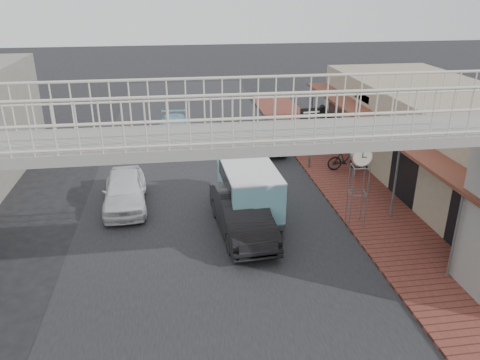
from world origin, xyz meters
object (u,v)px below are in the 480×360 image
object	(u,v)px
angkot_van	(248,184)
motorcycle_far	(346,159)
angkot_far	(175,129)
arrow_sign	(326,117)
motorcycle_near	(296,142)
dark_sedan	(242,214)
angkot_curb	(262,134)
street_clock	(361,160)
white_hatchback	(125,190)

from	to	relation	value
angkot_van	motorcycle_far	size ratio (longest dim) A/B	2.42
angkot_far	motorcycle_far	size ratio (longest dim) A/B	2.46
angkot_van	arrow_sign	bearing A→B (deg)	43.66
motorcycle_near	motorcycle_far	size ratio (longest dim) A/B	0.91
angkot_far	motorcycle_near	size ratio (longest dim) A/B	2.70
dark_sedan	motorcycle_far	distance (m)	7.88
dark_sedan	angkot_van	bearing A→B (deg)	67.46
angkot_curb	street_clock	xyz separation A→B (m)	(1.66, -9.77, 1.95)
white_hatchback	motorcycle_near	xyz separation A→B (m)	(8.61, 5.63, -0.17)
angkot_van	motorcycle_far	xyz separation A→B (m)	(5.40, 3.94, -0.70)
dark_sedan	angkot_van	distance (m)	1.53
white_hatchback	motorcycle_near	distance (m)	10.29
motorcycle_near	arrow_sign	world-z (taller)	arrow_sign
white_hatchback	motorcycle_far	world-z (taller)	white_hatchback
angkot_curb	motorcycle_far	size ratio (longest dim) A/B	2.83
street_clock	angkot_van	bearing A→B (deg)	164.99
motorcycle_far	white_hatchback	bearing A→B (deg)	104.72
dark_sedan	white_hatchback	bearing A→B (deg)	141.76
angkot_far	angkot_curb	bearing A→B (deg)	-23.04
angkot_curb	street_clock	bearing A→B (deg)	106.45
white_hatchback	motorcycle_far	distance (m)	10.49
dark_sedan	arrow_sign	bearing A→B (deg)	45.84
angkot_far	arrow_sign	size ratio (longest dim) A/B	1.45
motorcycle_far	street_clock	world-z (taller)	street_clock
dark_sedan	motorcycle_far	bearing A→B (deg)	37.55
white_hatchback	motorcycle_far	size ratio (longest dim) A/B	2.30
street_clock	arrow_sign	bearing A→B (deg)	89.26
angkot_van	arrow_sign	world-z (taller)	arrow_sign
arrow_sign	angkot_van	bearing A→B (deg)	-142.42
white_hatchback	street_clock	bearing A→B (deg)	-22.09
angkot_van	angkot_curb	bearing A→B (deg)	73.37
angkot_far	arrow_sign	world-z (taller)	arrow_sign
white_hatchback	angkot_curb	size ratio (longest dim) A/B	0.81
motorcycle_far	arrow_sign	xyz separation A→B (m)	(-0.88, 0.71, 1.94)
white_hatchback	dark_sedan	world-z (taller)	dark_sedan
motorcycle_near	angkot_van	bearing A→B (deg)	157.07
angkot_curb	angkot_far	bearing A→B (deg)	-16.30
angkot_curb	angkot_van	xyz separation A→B (m)	(-2.14, -8.32, 0.63)
motorcycle_near	arrow_sign	xyz separation A→B (m)	(0.72, -2.53, 2.05)
angkot_far	motorcycle_far	bearing A→B (deg)	-38.46
motorcycle_far	arrow_sign	distance (m)	2.25
dark_sedan	angkot_far	bearing A→B (deg)	96.15
street_clock	angkot_far	bearing A→B (deg)	124.66
angkot_curb	dark_sedan	bearing A→B (deg)	81.91
dark_sedan	motorcycle_near	bearing A→B (deg)	58.95
angkot_curb	arrow_sign	xyz separation A→B (m)	(2.38, -3.66, 1.87)
angkot_curb	angkot_far	world-z (taller)	angkot_curb
angkot_curb	arrow_sign	size ratio (longest dim) A/B	1.66
motorcycle_near	angkot_far	bearing A→B (deg)	68.68
dark_sedan	street_clock	bearing A→B (deg)	-6.06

